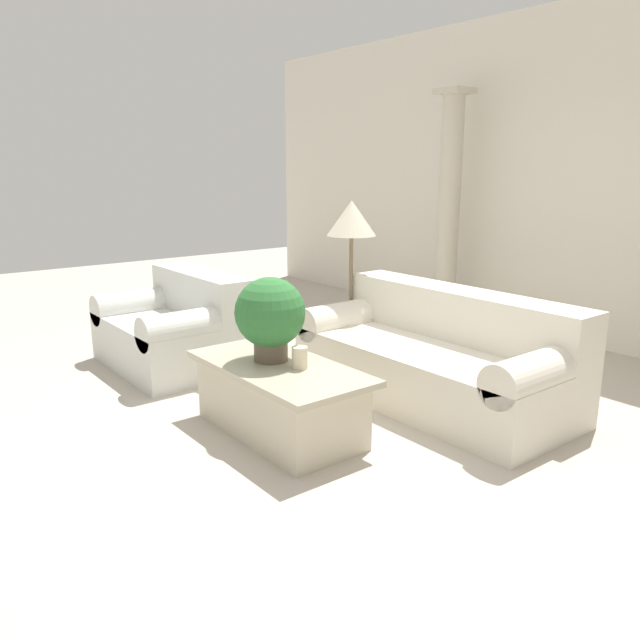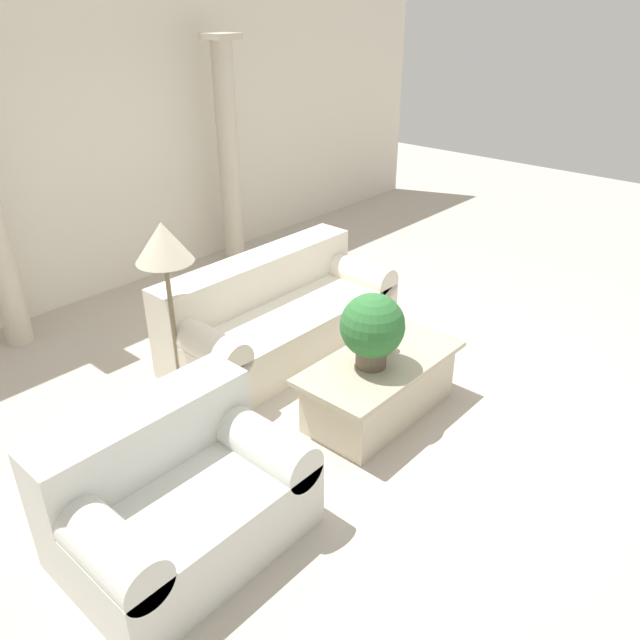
{
  "view_description": "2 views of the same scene",
  "coord_description": "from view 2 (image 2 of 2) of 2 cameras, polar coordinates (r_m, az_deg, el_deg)",
  "views": [
    {
      "loc": [
        3.04,
        -2.55,
        1.71
      ],
      "look_at": [
        -0.22,
        0.01,
        0.68
      ],
      "focal_mm": 35.0,
      "sensor_mm": 36.0,
      "label": 1
    },
    {
      "loc": [
        -3.31,
        -2.66,
        2.83
      ],
      "look_at": [
        -0.17,
        0.14,
        0.63
      ],
      "focal_mm": 35.0,
      "sensor_mm": 36.0,
      "label": 2
    }
  ],
  "objects": [
    {
      "name": "pillar_candle",
      "position": [
        4.66,
        6.11,
        -1.96
      ],
      "size": [
        0.1,
        0.1,
        0.14
      ],
      "color": "beige",
      "rests_on": "coffee_table"
    },
    {
      "name": "wall_back",
      "position": [
        6.78,
        -18.89,
        15.79
      ],
      "size": [
        10.0,
        0.06,
        3.2
      ],
      "color": "silver",
      "rests_on": "ground_plane"
    },
    {
      "name": "potted_plant",
      "position": [
        4.35,
        4.8,
        -0.7
      ],
      "size": [
        0.46,
        0.46,
        0.55
      ],
      "color": "brown",
      "rests_on": "coffee_table"
    },
    {
      "name": "ground_plane",
      "position": [
        5.1,
        2.52,
        -6.06
      ],
      "size": [
        16.0,
        16.0,
        0.0
      ],
      "primitive_type": "plane",
      "color": "#BCB2A3"
    },
    {
      "name": "column_right",
      "position": [
        7.18,
        -8.37,
        14.8
      ],
      "size": [
        0.33,
        0.33,
        2.48
      ],
      "color": "beige",
      "rests_on": "ground_plane"
    },
    {
      "name": "loveseat",
      "position": [
        3.73,
        -13.04,
        -15.16
      ],
      "size": [
        1.32,
        0.95,
        0.8
      ],
      "color": "silver",
      "rests_on": "ground_plane"
    },
    {
      "name": "sofa_long",
      "position": [
        5.51,
        -3.86,
        0.55
      ],
      "size": [
        2.11,
        0.95,
        0.8
      ],
      "color": "beige",
      "rests_on": "ground_plane"
    },
    {
      "name": "floor_lamp",
      "position": [
        4.59,
        -14.07,
        6.11
      ],
      "size": [
        0.42,
        0.42,
        1.43
      ],
      "color": "brown",
      "rests_on": "ground_plane"
    },
    {
      "name": "coffee_table",
      "position": [
        4.69,
        5.49,
        -6.03
      ],
      "size": [
        1.31,
        0.65,
        0.47
      ],
      "color": "beige",
      "rests_on": "ground_plane"
    }
  ]
}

